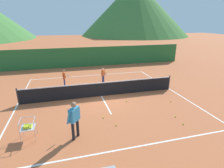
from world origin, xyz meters
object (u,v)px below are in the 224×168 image
at_px(student_0, 64,77).
at_px(tennis_ball_3, 103,117).
at_px(student_1, 103,74).
at_px(tennis_ball_2, 127,101).
at_px(tennis_ball_1, 183,124).
at_px(tennis_ball_0, 116,125).
at_px(ball_cart, 28,126).
at_px(tennis_ball_4, 171,101).
at_px(tennis_net, 101,89).
at_px(instructor, 74,117).
at_px(tennis_ball_5, 175,116).

xyz_separation_m(student_0, tennis_ball_3, (1.83, -5.42, -0.78)).
height_order(student_1, tennis_ball_2, student_1).
distance_m(tennis_ball_1, tennis_ball_3, 3.98).
bearing_deg(tennis_ball_1, tennis_ball_0, 166.94).
height_order(student_1, ball_cart, student_1).
bearing_deg(ball_cart, student_0, 75.72).
bearing_deg(tennis_ball_4, tennis_net, 153.20).
height_order(tennis_net, student_0, student_0).
bearing_deg(ball_cart, instructor, -13.10).
bearing_deg(tennis_ball_1, student_0, 127.89).
bearing_deg(tennis_ball_3, ball_cart, -165.88).
xyz_separation_m(tennis_ball_1, tennis_ball_2, (-1.77, 3.21, 0.00)).
xyz_separation_m(tennis_net, tennis_ball_1, (3.14, -4.49, -0.47)).
distance_m(tennis_net, tennis_ball_5, 4.95).
relative_size(instructor, ball_cart, 1.88).
height_order(tennis_ball_2, tennis_ball_3, same).
relative_size(tennis_ball_2, tennis_ball_4, 1.00).
height_order(tennis_net, tennis_ball_4, tennis_net).
xyz_separation_m(tennis_ball_2, tennis_ball_4, (2.65, -0.75, 0.00)).
relative_size(student_0, tennis_ball_2, 20.02).
distance_m(instructor, tennis_ball_3, 2.23).
relative_size(instructor, tennis_ball_4, 24.81).
distance_m(tennis_net, tennis_ball_4, 4.52).
height_order(tennis_net, student_1, student_1).
xyz_separation_m(ball_cart, tennis_ball_3, (3.43, 0.86, -0.56)).
bearing_deg(tennis_ball_0, tennis_ball_5, -0.25).
height_order(tennis_ball_3, tennis_ball_5, same).
xyz_separation_m(tennis_ball_4, tennis_ball_5, (-0.84, -1.74, 0.00)).
bearing_deg(tennis_net, tennis_ball_3, -99.83).
distance_m(student_0, tennis_ball_1, 8.94).
bearing_deg(tennis_ball_0, tennis_ball_2, 60.30).
height_order(tennis_net, tennis_ball_1, tennis_net).
bearing_deg(tennis_ball_5, tennis_net, 130.15).
relative_size(ball_cart, tennis_ball_4, 13.22).
relative_size(tennis_ball_3, tennis_ball_4, 1.00).
distance_m(student_0, tennis_ball_5, 8.41).
bearing_deg(tennis_ball_2, tennis_net, 136.76).
relative_size(tennis_net, tennis_ball_0, 150.61).
distance_m(tennis_ball_3, tennis_ball_4, 4.60).
bearing_deg(tennis_net, tennis_ball_2, -43.24).
relative_size(student_1, tennis_ball_3, 18.10).
bearing_deg(tennis_net, ball_cart, -136.36).
bearing_deg(tennis_ball_5, instructor, -175.30).
distance_m(ball_cart, tennis_ball_3, 3.58).
relative_size(tennis_net, student_1, 8.32).
bearing_deg(student_1, tennis_ball_4, -55.75).
bearing_deg(tennis_ball_0, tennis_ball_1, -13.06).
xyz_separation_m(student_0, student_1, (3.07, 0.24, -0.08)).
xyz_separation_m(ball_cart, tennis_ball_2, (5.29, 2.47, -0.56)).
bearing_deg(student_0, tennis_net, -47.38).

